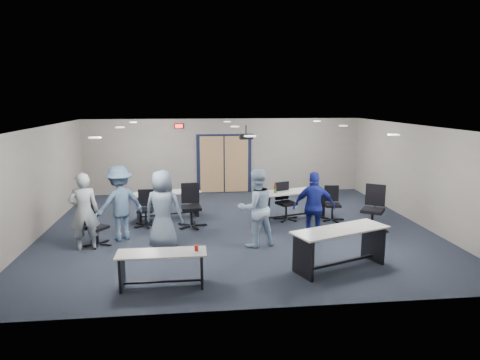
{
  "coord_description": "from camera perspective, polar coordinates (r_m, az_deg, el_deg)",
  "views": [
    {
      "loc": [
        -1.15,
        -10.94,
        3.4
      ],
      "look_at": [
        0.05,
        -0.3,
        1.36
      ],
      "focal_mm": 32.0,
      "sensor_mm": 36.0,
      "label": 1
    }
  ],
  "objects": [
    {
      "name": "front_wall",
      "position": [
        6.85,
        3.57,
        -6.65
      ],
      "size": [
        10.0,
        0.04,
        2.7
      ],
      "primitive_type": "cube",
      "color": "gray",
      "rests_on": "floor"
    },
    {
      "name": "person_navy",
      "position": [
        10.4,
        9.86,
        -3.57
      ],
      "size": [
        1.05,
        0.57,
        1.7
      ],
      "primitive_type": "imported",
      "rotation": [
        0.0,
        0.0,
        2.98
      ],
      "color": "navy",
      "rests_on": "floor"
    },
    {
      "name": "table_back_left",
      "position": [
        12.54,
        -9.62,
        -2.67
      ],
      "size": [
        1.96,
        1.1,
        0.75
      ],
      "rotation": [
        0.0,
        0.0,
        0.27
      ],
      "color": "beige",
      "rests_on": "floor"
    },
    {
      "name": "person_back",
      "position": [
        10.76,
        -15.74,
        -2.99
      ],
      "size": [
        1.36,
        1.21,
        1.83
      ],
      "primitive_type": "imported",
      "rotation": [
        0.0,
        0.0,
        3.72
      ],
      "color": "#486182",
      "rests_on": "floor"
    },
    {
      "name": "back_wall",
      "position": [
        15.61,
        -2.15,
        3.23
      ],
      "size": [
        10.0,
        0.04,
        2.7
      ],
      "primitive_type": "cube",
      "color": "gray",
      "rests_on": "floor"
    },
    {
      "name": "person_gray",
      "position": [
        10.27,
        -20.08,
        -4.0
      ],
      "size": [
        0.72,
        0.53,
        1.79
      ],
      "primitive_type": "imported",
      "rotation": [
        0.0,
        0.0,
        3.31
      ],
      "color": "#949DA1",
      "rests_on": "floor"
    },
    {
      "name": "ceiling_projector",
      "position": [
        11.57,
        0.81,
        5.84
      ],
      "size": [
        0.35,
        0.32,
        0.37
      ],
      "color": "black",
      "rests_on": "ceiling"
    },
    {
      "name": "table_front_right",
      "position": [
        8.94,
        13.2,
        -7.99
      ],
      "size": [
        2.15,
        1.38,
        0.83
      ],
      "rotation": [
        0.0,
        0.0,
        0.37
      ],
      "color": "beige",
      "rests_on": "floor"
    },
    {
      "name": "table_back_right",
      "position": [
        12.31,
        6.92,
        -2.62
      ],
      "size": [
        2.12,
        1.25,
        1.12
      ],
      "rotation": [
        0.0,
        0.0,
        0.31
      ],
      "color": "beige",
      "rests_on": "floor"
    },
    {
      "name": "exit_sign",
      "position": [
        15.42,
        -8.15,
        7.14
      ],
      "size": [
        0.32,
        0.07,
        0.18
      ],
      "color": "black",
      "rests_on": "back_wall"
    },
    {
      "name": "right_wall",
      "position": [
        12.71,
        22.61,
        0.66
      ],
      "size": [
        0.04,
        9.0,
        2.7
      ],
      "primitive_type": "cube",
      "color": "gray",
      "rests_on": "floor"
    },
    {
      "name": "chair_back_a",
      "position": [
        11.8,
        -12.49,
        -3.76
      ],
      "size": [
        0.62,
        0.62,
        0.98
      ],
      "primitive_type": null,
      "rotation": [
        0.0,
        0.0,
        -0.01
      ],
      "color": "black",
      "rests_on": "floor"
    },
    {
      "name": "chair_loose_left",
      "position": [
        10.58,
        -18.56,
        -5.82
      ],
      "size": [
        0.84,
        0.84,
        0.96
      ],
      "primitive_type": null,
      "rotation": [
        0.0,
        0.0,
        0.96
      ],
      "color": "black",
      "rests_on": "floor"
    },
    {
      "name": "ceiling_can_lights",
      "position": [
        11.27,
        -0.55,
        7.06
      ],
      "size": [
        6.24,
        5.74,
        0.02
      ],
      "primitive_type": null,
      "color": "white",
      "rests_on": "ceiling"
    },
    {
      "name": "double_door",
      "position": [
        15.62,
        -2.13,
        2.12
      ],
      "size": [
        2.0,
        0.07,
        2.2
      ],
      "color": "black",
      "rests_on": "back_wall"
    },
    {
      "name": "chair_back_c",
      "position": [
        12.17,
        6.21,
        -2.9
      ],
      "size": [
        0.88,
        0.88,
        1.07
      ],
      "primitive_type": null,
      "rotation": [
        0.0,
        0.0,
        0.41
      ],
      "color": "black",
      "rests_on": "floor"
    },
    {
      "name": "chair_back_d",
      "position": [
        12.36,
        12.23,
        -3.11
      ],
      "size": [
        0.68,
        0.68,
        0.97
      ],
      "primitive_type": null,
      "rotation": [
        0.0,
        0.0,
        -0.12
      ],
      "color": "black",
      "rests_on": "floor"
    },
    {
      "name": "person_lightblue",
      "position": [
        9.93,
        2.15,
        -3.73
      ],
      "size": [
        1.05,
        0.92,
        1.83
      ],
      "primitive_type": "imported",
      "rotation": [
        0.0,
        0.0,
        3.44
      ],
      "color": "#B1CDEA",
      "rests_on": "floor"
    },
    {
      "name": "chair_back_b",
      "position": [
        11.51,
        -6.51,
        -3.46
      ],
      "size": [
        0.8,
        0.8,
        1.17
      ],
      "primitive_type": null,
      "rotation": [
        0.0,
        0.0,
        0.09
      ],
      "color": "black",
      "rests_on": "floor"
    },
    {
      "name": "chair_loose_right",
      "position": [
        11.62,
        17.28,
        -3.66
      ],
      "size": [
        1.05,
        1.05,
        1.2
      ],
      "primitive_type": null,
      "rotation": [
        0.0,
        0.0,
        -0.6
      ],
      "color": "black",
      "rests_on": "floor"
    },
    {
      "name": "left_wall",
      "position": [
        11.77,
        -25.39,
        -0.3
      ],
      "size": [
        0.04,
        9.0,
        2.7
      ],
      "primitive_type": "cube",
      "color": "gray",
      "rests_on": "floor"
    },
    {
      "name": "person_plaid",
      "position": [
        9.93,
        -10.2,
        -3.88
      ],
      "size": [
        1.03,
        0.83,
        1.83
      ],
      "primitive_type": "imported",
      "rotation": [
        0.0,
        0.0,
        2.83
      ],
      "color": "slate",
      "rests_on": "floor"
    },
    {
      "name": "table_front_left",
      "position": [
        8.07,
        -10.33,
        -10.82
      ],
      "size": [
        1.62,
        0.54,
        0.77
      ],
      "rotation": [
        0.0,
        0.0,
        0.0
      ],
      "color": "beige",
      "rests_on": "floor"
    },
    {
      "name": "ceiling",
      "position": [
        11.02,
        -0.42,
        7.13
      ],
      "size": [
        10.0,
        9.0,
        0.04
      ],
      "primitive_type": "cube",
      "color": "white",
      "rests_on": "back_wall"
    },
    {
      "name": "floor",
      "position": [
        11.51,
        -0.4,
        -6.4
      ],
      "size": [
        10.0,
        10.0,
        0.0
      ],
      "primitive_type": "plane",
      "color": "#1C222C",
      "rests_on": "ground"
    }
  ]
}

